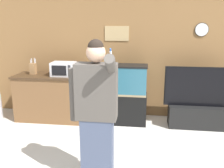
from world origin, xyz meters
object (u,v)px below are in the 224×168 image
(knife_block, at_px, (33,68))
(person_standing, at_px, (96,113))
(aquarium_on_stand, at_px, (126,94))
(counter_island, at_px, (51,97))
(tv_on_stand, at_px, (196,110))
(microwave, at_px, (64,69))

(knife_block, distance_m, person_standing, 2.66)
(knife_block, relative_size, aquarium_on_stand, 0.28)
(counter_island, relative_size, tv_on_stand, 1.13)
(counter_island, xyz_separation_m, knife_block, (-0.36, 0.04, 0.59))
(person_standing, bearing_deg, tv_on_stand, 51.48)
(aquarium_on_stand, distance_m, person_standing, 2.03)
(knife_block, xyz_separation_m, person_standing, (1.70, -2.04, -0.11))
(counter_island, distance_m, tv_on_stand, 2.91)
(knife_block, bearing_deg, tv_on_stand, -1.20)
(counter_island, height_order, microwave, microwave)
(tv_on_stand, xyz_separation_m, person_standing, (-1.57, -1.97, 0.60))
(counter_island, distance_m, person_standing, 2.45)
(counter_island, bearing_deg, microwave, -3.81)
(knife_block, distance_m, tv_on_stand, 3.34)
(knife_block, bearing_deg, microwave, -5.54)
(counter_island, bearing_deg, person_standing, -56.04)
(microwave, xyz_separation_m, tv_on_stand, (2.60, -0.00, -0.73))
(microwave, height_order, tv_on_stand, microwave)
(counter_island, distance_m, knife_block, 0.69)
(counter_island, xyz_separation_m, microwave, (0.31, -0.02, 0.60))
(counter_island, xyz_separation_m, person_standing, (1.34, -1.99, 0.47))
(microwave, relative_size, knife_block, 1.39)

